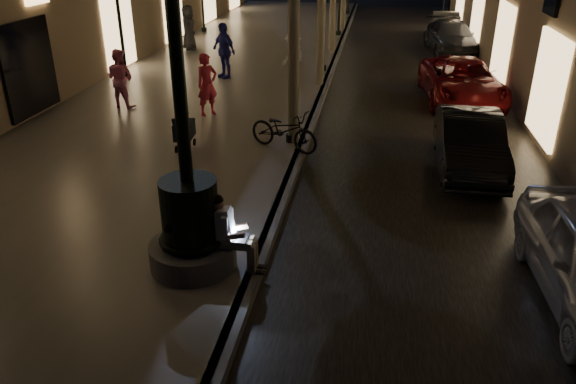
% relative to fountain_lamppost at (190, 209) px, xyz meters
% --- Properties ---
extents(ground, '(120.00, 120.00, 0.00)m').
position_rel_fountain_lamppost_xyz_m(ground, '(1.00, 13.00, -1.21)').
color(ground, black).
rests_on(ground, ground).
extents(cobble_lane, '(6.00, 45.00, 0.02)m').
position_rel_fountain_lamppost_xyz_m(cobble_lane, '(4.00, 13.00, -1.20)').
color(cobble_lane, black).
rests_on(cobble_lane, ground).
extents(promenade, '(8.00, 45.00, 0.20)m').
position_rel_fountain_lamppost_xyz_m(promenade, '(-3.00, 13.00, -1.11)').
color(promenade, slate).
rests_on(promenade, ground).
extents(curb_strip, '(0.25, 45.00, 0.20)m').
position_rel_fountain_lamppost_xyz_m(curb_strip, '(1.00, 13.00, -1.11)').
color(curb_strip, '#59595B').
rests_on(curb_strip, ground).
extents(fountain_lamppost, '(1.40, 1.40, 5.21)m').
position_rel_fountain_lamppost_xyz_m(fountain_lamppost, '(0.00, 0.00, 0.00)').
color(fountain_lamppost, '#59595B').
rests_on(fountain_lamppost, promenade).
extents(seated_man_laptop, '(0.92, 0.31, 1.29)m').
position_rel_fountain_lamppost_xyz_m(seated_man_laptop, '(0.61, 0.00, -0.32)').
color(seated_man_laptop, tan).
rests_on(seated_man_laptop, promenade).
extents(lamp_curb_a, '(0.36, 0.36, 4.81)m').
position_rel_fountain_lamppost_xyz_m(lamp_curb_a, '(0.70, 6.00, 2.02)').
color(lamp_curb_a, black).
rests_on(lamp_curb_a, promenade).
extents(stroller, '(0.46, 0.98, 0.99)m').
position_rel_fountain_lamppost_xyz_m(stroller, '(-1.81, 5.03, -0.52)').
color(stroller, black).
rests_on(stroller, promenade).
extents(car_second, '(1.44, 3.98, 1.31)m').
position_rel_fountain_lamppost_xyz_m(car_second, '(5.00, 5.38, -0.56)').
color(car_second, black).
rests_on(car_second, ground).
extents(car_third, '(2.60, 5.04, 1.36)m').
position_rel_fountain_lamppost_xyz_m(car_third, '(5.50, 11.11, -0.53)').
color(car_third, maroon).
rests_on(car_third, ground).
extents(car_rear, '(2.37, 4.86, 1.36)m').
position_rel_fountain_lamppost_xyz_m(car_rear, '(6.00, 19.34, -0.53)').
color(car_rear, '#323338').
rests_on(car_rear, ground).
extents(car_fifth, '(1.51, 3.82, 1.24)m').
position_rel_fountain_lamppost_xyz_m(car_fifth, '(6.13, 23.38, -0.59)').
color(car_fifth, '#979692').
rests_on(car_fifth, ground).
extents(pedestrian_red, '(0.76, 0.77, 1.79)m').
position_rel_fountain_lamppost_xyz_m(pedestrian_red, '(-2.04, 7.88, -0.12)').
color(pedestrian_red, '#C2263C').
rests_on(pedestrian_red, promenade).
extents(pedestrian_pink, '(0.97, 0.82, 1.76)m').
position_rel_fountain_lamppost_xyz_m(pedestrian_pink, '(-4.85, 8.25, -0.13)').
color(pedestrian_pink, pink).
rests_on(pedestrian_pink, promenade).
extents(pedestrian_white, '(1.06, 1.21, 1.63)m').
position_rel_fountain_lamppost_xyz_m(pedestrian_white, '(-0.26, 12.62, -0.20)').
color(pedestrian_white, silver).
rests_on(pedestrian_white, promenade).
extents(pedestrian_blue, '(1.21, 1.07, 1.96)m').
position_rel_fountain_lamppost_xyz_m(pedestrian_blue, '(-2.72, 12.35, -0.03)').
color(pedestrian_blue, navy).
rests_on(pedestrian_blue, promenade).
extents(pedestrian_dark, '(0.68, 0.98, 1.92)m').
position_rel_fountain_lamppost_xyz_m(pedestrian_dark, '(-5.62, 17.16, -0.05)').
color(pedestrian_dark, '#2F3034').
rests_on(pedestrian_dark, promenade).
extents(bicycle, '(2.00, 1.37, 0.99)m').
position_rel_fountain_lamppost_xyz_m(bicycle, '(0.60, 5.43, -0.51)').
color(bicycle, black).
rests_on(bicycle, promenade).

